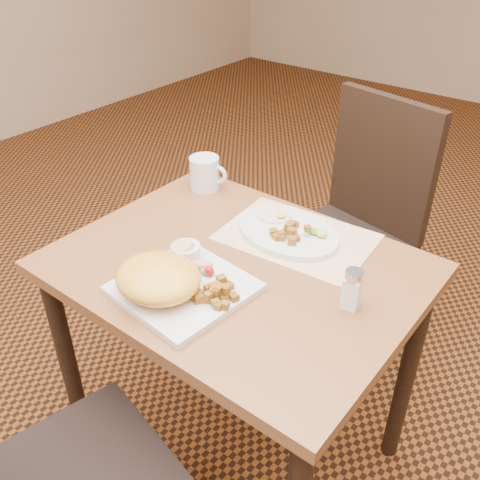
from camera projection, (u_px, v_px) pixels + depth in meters
name	position (u px, v px, depth m)	size (l,w,h in m)	color
ground	(237.00, 446.00, 1.77)	(8.00, 8.00, 0.00)	black
table	(237.00, 296.00, 1.42)	(0.90, 0.70, 0.75)	brown
chair_far	(356.00, 218.00, 1.96)	(0.50, 0.51, 0.97)	black
placemat	(297.00, 237.00, 1.46)	(0.40, 0.28, 0.00)	white
plate_square	(184.00, 288.00, 1.27)	(0.28, 0.28, 0.02)	silver
plate_oval	(288.00, 232.00, 1.47)	(0.30, 0.23, 0.02)	silver
hollandaise_mound	(158.00, 278.00, 1.23)	(0.21, 0.19, 0.08)	yellow
ramekin	(186.00, 252.00, 1.34)	(0.07, 0.07, 0.04)	silver
garnish_sq	(204.00, 267.00, 1.31)	(0.08, 0.06, 0.03)	#387223
fried_egg	(275.00, 214.00, 1.52)	(0.10, 0.10, 0.02)	white
garnish_ov	(318.00, 232.00, 1.44)	(0.07, 0.04, 0.02)	#387223
salt_shaker	(352.00, 289.00, 1.19)	(0.05, 0.05, 0.10)	white
coffee_mug	(205.00, 173.00, 1.68)	(0.12, 0.09, 0.11)	silver
home_fries_sq	(213.00, 292.00, 1.21)	(0.12, 0.10, 0.03)	#966118
home_fries_ov	(288.00, 232.00, 1.43)	(0.10, 0.10, 0.03)	#966118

